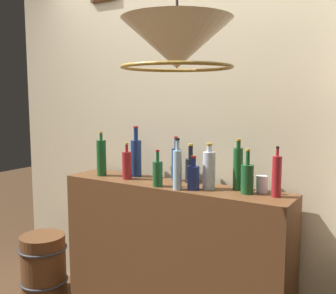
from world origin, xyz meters
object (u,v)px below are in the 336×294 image
at_px(liquor_bottle_amaro, 238,168).
at_px(pendant_lamp, 177,45).
at_px(liquor_bottle_rum, 247,178).
at_px(liquor_bottle_tequila, 277,176).
at_px(liquor_bottle_brandy, 136,157).
at_px(liquor_bottle_vodka, 193,177).
at_px(liquor_bottle_rye, 127,165).
at_px(liquor_bottle_gin, 209,170).
at_px(liquor_bottle_port, 190,169).
at_px(wooden_barrel, 43,264).
at_px(liquor_bottle_bourbon, 177,169).
at_px(liquor_bottle_sherry, 158,173).
at_px(liquor_bottle_whiskey, 101,157).
at_px(liquor_bottle_vermouth, 176,163).
at_px(glass_tumbler_rocks, 262,184).

xyz_separation_m(liquor_bottle_amaro, pendant_lamp, (-0.03, -0.69, 0.66)).
height_order(liquor_bottle_rum, liquor_bottle_tequila, liquor_bottle_tequila).
distance_m(liquor_bottle_brandy, pendant_lamp, 1.21).
xyz_separation_m(liquor_bottle_vodka, liquor_bottle_rye, (-0.54, 0.04, 0.02)).
bearing_deg(liquor_bottle_gin, liquor_bottle_brandy, 172.52).
distance_m(liquor_bottle_gin, liquor_bottle_port, 0.21).
bearing_deg(pendant_lamp, liquor_bottle_gin, 102.00).
bearing_deg(wooden_barrel, pendant_lamp, -17.49).
bearing_deg(liquor_bottle_bourbon, liquor_bottle_sherry, 176.00).
bearing_deg(liquor_bottle_rye, liquor_bottle_whiskey, -179.82).
bearing_deg(liquor_bottle_vodka, liquor_bottle_brandy, 164.71).
bearing_deg(liquor_bottle_port, liquor_bottle_whiskey, -168.73).
bearing_deg(liquor_bottle_bourbon, liquor_bottle_vodka, 31.00).
bearing_deg(pendant_lamp, liquor_bottle_rye, 142.14).
relative_size(liquor_bottle_vermouth, liquor_bottle_rye, 1.19).
xyz_separation_m(liquor_bottle_whiskey, liquor_bottle_vodka, (0.77, -0.04, -0.05)).
bearing_deg(pendant_lamp, liquor_bottle_tequila, 65.93).
distance_m(liquor_bottle_bourbon, liquor_bottle_port, 0.22).
xyz_separation_m(liquor_bottle_amaro, liquor_bottle_rye, (-0.77, -0.11, -0.04)).
relative_size(liquor_bottle_amaro, liquor_bottle_tequila, 1.08).
distance_m(liquor_bottle_rum, glass_tumbler_rocks, 0.11).
distance_m(liquor_bottle_brandy, liquor_bottle_amaro, 0.78).
bearing_deg(glass_tumbler_rocks, pendant_lamp, -104.30).
bearing_deg(liquor_bottle_tequila, liquor_bottle_vodka, -169.04).
distance_m(liquor_bottle_brandy, liquor_bottle_sherry, 0.37).
bearing_deg(liquor_bottle_vermouth, liquor_bottle_whiskey, -165.39).
bearing_deg(liquor_bottle_rye, liquor_bottle_tequila, 3.13).
xyz_separation_m(liquor_bottle_whiskey, pendant_lamp, (0.97, -0.58, 0.67)).
bearing_deg(liquor_bottle_port, liquor_bottle_tequila, -7.11).
height_order(liquor_bottle_vermouth, wooden_barrel, liquor_bottle_vermouth).
relative_size(liquor_bottle_amaro, liquor_bottle_bourbon, 0.99).
height_order(liquor_bottle_gin, liquor_bottle_rye, liquor_bottle_gin).
xyz_separation_m(liquor_bottle_vermouth, wooden_barrel, (-1.09, -0.24, -0.89)).
bearing_deg(glass_tumbler_rocks, liquor_bottle_tequila, -30.50).
relative_size(liquor_bottle_rum, liquor_bottle_vodka, 1.27).
height_order(liquor_bottle_amaro, liquor_bottle_rye, liquor_bottle_amaro).
height_order(liquor_bottle_whiskey, wooden_barrel, liquor_bottle_whiskey).
height_order(liquor_bottle_vermouth, liquor_bottle_amaro, liquor_bottle_amaro).
bearing_deg(liquor_bottle_tequila, liquor_bottle_brandy, 176.93).
bearing_deg(liquor_bottle_tequila, liquor_bottle_sherry, -169.49).
bearing_deg(liquor_bottle_tequila, pendant_lamp, -114.07).
distance_m(liquor_bottle_sherry, liquor_bottle_bourbon, 0.16).
distance_m(liquor_bottle_whiskey, liquor_bottle_port, 0.67).
height_order(liquor_bottle_vermouth, liquor_bottle_port, liquor_bottle_vermouth).
distance_m(liquor_bottle_whiskey, liquor_bottle_gin, 0.85).
bearing_deg(liquor_bottle_whiskey, liquor_bottle_gin, 2.10).
distance_m(liquor_bottle_rye, glass_tumbler_rocks, 0.93).
distance_m(liquor_bottle_whiskey, liquor_bottle_tequila, 1.26).
xyz_separation_m(liquor_bottle_whiskey, glass_tumbler_rocks, (1.15, 0.12, -0.08)).
height_order(liquor_bottle_brandy, liquor_bottle_port, liquor_bottle_brandy).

